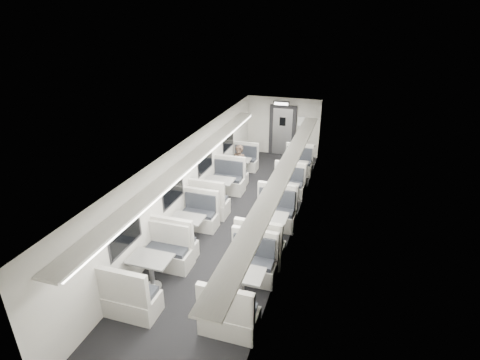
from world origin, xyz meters
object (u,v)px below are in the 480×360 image
Objects in this scene: booth_left_a at (239,168)px; vestibule_door at (282,131)px; booth_right_d at (242,287)px; booth_left_d at (152,272)px; booth_right_c at (268,229)px; booth_left_b at (219,191)px; booth_left_c at (188,229)px; passenger at (239,167)px; exit_sign at (281,103)px; booth_right_a at (295,172)px; booth_right_b at (284,196)px.

vestibule_door is (1.00, 2.74, 0.69)m from booth_left_a.
vestibule_door is at bearing 96.38° from booth_right_d.
booth_left_d is 0.96× the size of booth_right_c.
booth_left_b is 1.03× the size of booth_right_d.
booth_right_d is (2.00, -6.20, 0.04)m from booth_left_a.
booth_left_a is at bearing 117.24° from booth_right_c.
booth_left_c is at bearing -90.00° from booth_left_a.
booth_left_c is at bearing -163.88° from booth_right_c.
booth_left_d is at bearing -90.00° from booth_left_b.
passenger is 3.74m from vestibule_door.
booth_right_c is 3.69× the size of exit_sign.
booth_left_d is at bearing -90.00° from booth_left_c.
booth_left_d is 3.54× the size of exit_sign.
exit_sign is (0.00, -0.49, 1.24)m from vestibule_door.
booth_left_b is 1.10× the size of booth_left_c.
booth_left_c is 2.08m from booth_right_c.
booth_right_a is at bearing -69.07° from vestibule_door.
booth_left_b reaches higher than booth_left_a.
passenger is at bearing 77.39° from booth_left_b.
booth_left_a is at bearing -110.04° from vestibule_door.
booth_left_b is at bearing -88.65° from passenger.
passenger is at bearing 120.21° from booth_right_c.
booth_right_c reaches higher than booth_right_d.
passenger is (-1.73, 0.87, 0.40)m from booth_right_b.
passenger is (0.27, 3.54, 0.40)m from booth_left_c.
booth_right_a is (2.00, 6.47, -0.02)m from booth_left_d.
passenger reaches higher than booth_right_b.
vestibule_door is (-1.00, 6.63, 0.63)m from booth_right_c.
vestibule_door is at bearing 83.72° from booth_left_d.
booth_left_c is 1.00× the size of booth_right_b.
booth_right_a is 0.96× the size of booth_right_d.
booth_right_d is at bearing -72.13° from booth_left_a.
booth_right_d is at bearing -90.00° from booth_right_a.
booth_left_b reaches higher than booth_right_a.
booth_right_c is at bearing -45.84° from passenger.
booth_left_c is 3.58m from passenger.
booth_left_d is 2.00m from booth_right_d.
exit_sign is at bearing 66.07° from booth_left_a.
booth_left_a is 2.14m from booth_left_b.
booth_right_b is (2.00, -1.79, 0.02)m from booth_left_a.
booth_left_b is 1.10× the size of booth_right_b.
booth_right_c reaches higher than booth_right_a.
booth_left_a is 4.37m from booth_right_c.
booth_left_b is 1.02× the size of booth_left_d.
booth_left_a is 0.85× the size of booth_right_c.
exit_sign is (-1.00, 4.04, 1.91)m from booth_right_b.
booth_right_c is 1.50× the size of passenger.
booth_left_d is 9.16m from vestibule_door.
booth_right_c is at bearing -80.75° from exit_sign.
booth_right_c is (0.00, -4.01, 0.04)m from booth_right_a.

